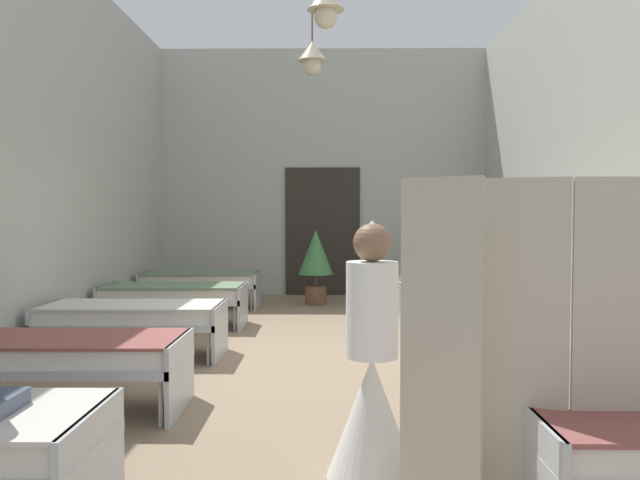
# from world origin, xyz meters

# --- Properties ---
(ground_plane) EXTENTS (6.68, 11.12, 0.10)m
(ground_plane) POSITION_xyz_m (0.00, 0.00, -0.05)
(ground_plane) COLOR #8C755B
(room_shell) EXTENTS (6.48, 10.72, 4.63)m
(room_shell) POSITION_xyz_m (-0.00, 1.28, 2.32)
(room_shell) COLOR #B2B7AD
(room_shell) RESTS_ON ground
(bed_left_row_1) EXTENTS (1.90, 0.84, 0.57)m
(bed_left_row_1) POSITION_xyz_m (-1.99, -1.82, 0.44)
(bed_left_row_1) COLOR #B7BCC1
(bed_left_row_1) RESTS_ON ground
(bed_right_row_1) EXTENTS (1.90, 0.84, 0.57)m
(bed_right_row_1) POSITION_xyz_m (1.99, -1.82, 0.44)
(bed_right_row_1) COLOR #B7BCC1
(bed_right_row_1) RESTS_ON ground
(bed_left_row_2) EXTENTS (1.90, 0.84, 0.57)m
(bed_left_row_2) POSITION_xyz_m (-1.99, 0.00, 0.44)
(bed_left_row_2) COLOR #B7BCC1
(bed_left_row_2) RESTS_ON ground
(bed_right_row_2) EXTENTS (1.90, 0.84, 0.57)m
(bed_right_row_2) POSITION_xyz_m (1.99, 0.00, 0.44)
(bed_right_row_2) COLOR #B7BCC1
(bed_right_row_2) RESTS_ON ground
(bed_left_row_3) EXTENTS (1.90, 0.84, 0.57)m
(bed_left_row_3) POSITION_xyz_m (-1.99, 1.82, 0.44)
(bed_left_row_3) COLOR #B7BCC1
(bed_left_row_3) RESTS_ON ground
(bed_right_row_3) EXTENTS (1.90, 0.84, 0.57)m
(bed_right_row_3) POSITION_xyz_m (1.99, 1.82, 0.44)
(bed_right_row_3) COLOR #B7BCC1
(bed_right_row_3) RESTS_ON ground
(bed_left_row_4) EXTENTS (1.90, 0.84, 0.57)m
(bed_left_row_4) POSITION_xyz_m (-1.99, 3.65, 0.44)
(bed_left_row_4) COLOR #B7BCC1
(bed_left_row_4) RESTS_ON ground
(bed_right_row_4) EXTENTS (1.90, 0.84, 0.57)m
(bed_right_row_4) POSITION_xyz_m (1.99, 3.65, 0.44)
(bed_right_row_4) COLOR #B7BCC1
(bed_right_row_4) RESTS_ON ground
(nurse_near_aisle) EXTENTS (0.52, 0.52, 1.49)m
(nurse_near_aisle) POSITION_xyz_m (0.33, -3.03, 0.53)
(nurse_near_aisle) COLOR white
(nurse_near_aisle) RESTS_ON ground
(potted_plant) EXTENTS (0.58, 0.58, 1.26)m
(potted_plant) POSITION_xyz_m (-0.11, 3.96, 0.78)
(potted_plant) COLOR brown
(potted_plant) RESTS_ON ground
(privacy_screen) EXTENTS (1.23, 0.27, 1.70)m
(privacy_screen) POSITION_xyz_m (1.04, -3.59, 0.85)
(privacy_screen) COLOR #BCB29E
(privacy_screen) RESTS_ON ground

